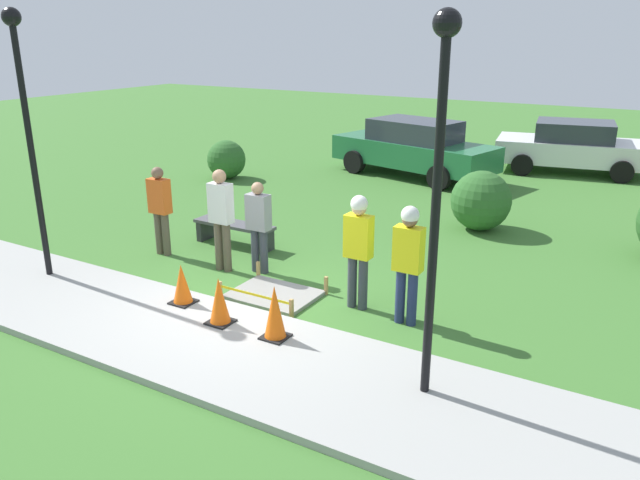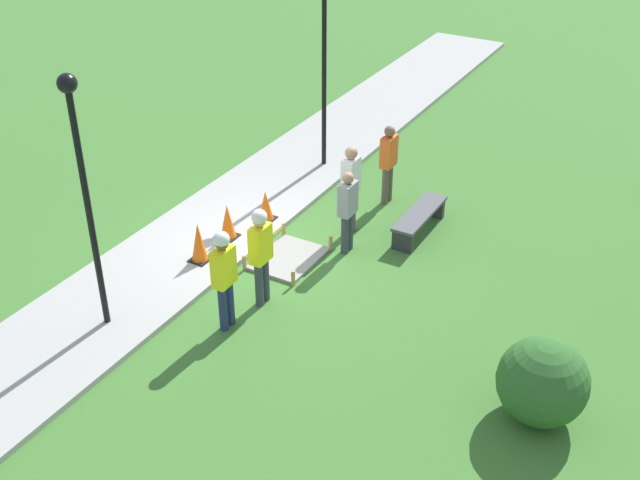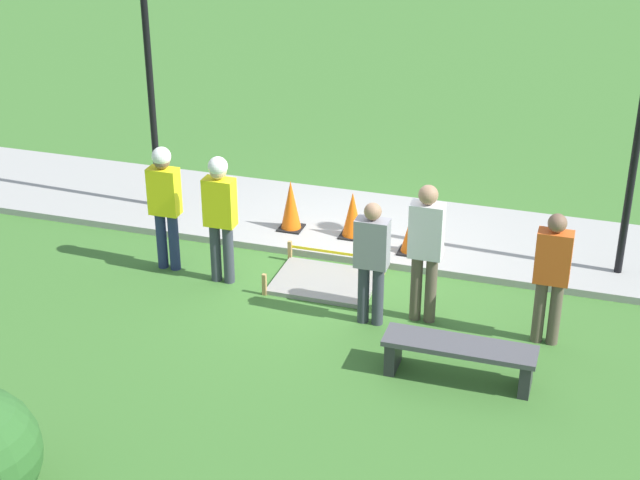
{
  "view_description": "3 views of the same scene",
  "coord_description": "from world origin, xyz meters",
  "px_view_note": "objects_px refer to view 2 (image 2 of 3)",
  "views": [
    {
      "loc": [
        5.23,
        -6.71,
        3.98
      ],
      "look_at": [
        0.47,
        1.34,
        0.82
      ],
      "focal_mm": 35.0,
      "sensor_mm": 36.0,
      "label": 1
    },
    {
      "loc": [
        10.34,
        7.16,
        7.75
      ],
      "look_at": [
        0.49,
        1.57,
        0.93
      ],
      "focal_mm": 45.0,
      "sensor_mm": 36.0,
      "label": 2
    },
    {
      "loc": [
        -3.29,
        11.44,
        6.15
      ],
      "look_at": [
        -0.08,
        1.24,
        0.93
      ],
      "focal_mm": 55.0,
      "sensor_mm": 36.0,
      "label": 3
    }
  ],
  "objects_px": {
    "traffic_cone_near_patch": "(266,206)",
    "traffic_cone_sidewalk_edge": "(199,242)",
    "worker_assistant": "(261,249)",
    "bystander_in_gray_shirt": "(351,185)",
    "bystander_in_white_shirt": "(348,208)",
    "park_bench": "(419,218)",
    "lamppost_near": "(82,170)",
    "worker_supervisor": "(224,272)",
    "lamppost_far": "(324,42)",
    "bystander_in_orange_shirt": "(388,160)",
    "traffic_cone_far_patch": "(228,221)"
  },
  "relations": [
    {
      "from": "traffic_cone_near_patch",
      "to": "traffic_cone_sidewalk_edge",
      "type": "distance_m",
      "value": 1.83
    },
    {
      "from": "worker_assistant",
      "to": "bystander_in_gray_shirt",
      "type": "height_order",
      "value": "bystander_in_gray_shirt"
    },
    {
      "from": "traffic_cone_sidewalk_edge",
      "to": "bystander_in_white_shirt",
      "type": "relative_size",
      "value": 0.47
    },
    {
      "from": "bystander_in_white_shirt",
      "to": "worker_assistant",
      "type": "bearing_deg",
      "value": -12.01
    },
    {
      "from": "bystander_in_gray_shirt",
      "to": "bystander_in_white_shirt",
      "type": "distance_m",
      "value": 0.66
    },
    {
      "from": "park_bench",
      "to": "worker_assistant",
      "type": "xyz_separation_m",
      "value": [
        3.36,
        -1.34,
        0.72
      ]
    },
    {
      "from": "traffic_cone_near_patch",
      "to": "worker_assistant",
      "type": "bearing_deg",
      "value": 31.67
    },
    {
      "from": "worker_assistant",
      "to": "lamppost_near",
      "type": "distance_m",
      "value": 3.04
    },
    {
      "from": "worker_supervisor",
      "to": "bystander_in_white_shirt",
      "type": "distance_m",
      "value": 3.01
    },
    {
      "from": "worker_supervisor",
      "to": "bystander_in_white_shirt",
      "type": "xyz_separation_m",
      "value": [
        -2.96,
        0.57,
        -0.14
      ]
    },
    {
      "from": "worker_supervisor",
      "to": "bystander_in_gray_shirt",
      "type": "relative_size",
      "value": 0.97
    },
    {
      "from": "traffic_cone_near_patch",
      "to": "lamppost_near",
      "type": "relative_size",
      "value": 0.15
    },
    {
      "from": "worker_supervisor",
      "to": "lamppost_far",
      "type": "height_order",
      "value": "lamppost_far"
    },
    {
      "from": "bystander_in_white_shirt",
      "to": "lamppost_far",
      "type": "height_order",
      "value": "lamppost_far"
    },
    {
      "from": "worker_assistant",
      "to": "bystander_in_orange_shirt",
      "type": "relative_size",
      "value": 1.06
    },
    {
      "from": "worker_supervisor",
      "to": "bystander_in_orange_shirt",
      "type": "bearing_deg",
      "value": 175.56
    },
    {
      "from": "worker_supervisor",
      "to": "bystander_in_gray_shirt",
      "type": "distance_m",
      "value": 3.56
    },
    {
      "from": "traffic_cone_near_patch",
      "to": "worker_assistant",
      "type": "height_order",
      "value": "worker_assistant"
    },
    {
      "from": "worker_supervisor",
      "to": "park_bench",
      "type": "bearing_deg",
      "value": 160.78
    },
    {
      "from": "park_bench",
      "to": "lamppost_far",
      "type": "distance_m",
      "value": 4.19
    },
    {
      "from": "bystander_in_white_shirt",
      "to": "lamppost_near",
      "type": "xyz_separation_m",
      "value": [
        3.9,
        -2.23,
        1.86
      ]
    },
    {
      "from": "traffic_cone_sidewalk_edge",
      "to": "traffic_cone_near_patch",
      "type": "bearing_deg",
      "value": 173.16
    },
    {
      "from": "traffic_cone_near_patch",
      "to": "bystander_in_orange_shirt",
      "type": "bearing_deg",
      "value": 140.37
    },
    {
      "from": "park_bench",
      "to": "bystander_in_white_shirt",
      "type": "relative_size",
      "value": 1.06
    },
    {
      "from": "traffic_cone_sidewalk_edge",
      "to": "bystander_in_white_shirt",
      "type": "distance_m",
      "value": 2.7
    },
    {
      "from": "worker_supervisor",
      "to": "traffic_cone_near_patch",
      "type": "bearing_deg",
      "value": -157.81
    },
    {
      "from": "bystander_in_white_shirt",
      "to": "bystander_in_orange_shirt",
      "type": "bearing_deg",
      "value": -174.91
    },
    {
      "from": "traffic_cone_far_patch",
      "to": "lamppost_far",
      "type": "bearing_deg",
      "value": -179.81
    },
    {
      "from": "traffic_cone_near_patch",
      "to": "bystander_in_white_shirt",
      "type": "bearing_deg",
      "value": 86.91
    },
    {
      "from": "worker_supervisor",
      "to": "worker_assistant",
      "type": "relative_size",
      "value": 0.99
    },
    {
      "from": "worker_supervisor",
      "to": "worker_assistant",
      "type": "xyz_separation_m",
      "value": [
        -0.83,
        0.12,
        0.01
      ]
    },
    {
      "from": "park_bench",
      "to": "bystander_in_white_shirt",
      "type": "bearing_deg",
      "value": -35.61
    },
    {
      "from": "traffic_cone_near_patch",
      "to": "worker_assistant",
      "type": "xyz_separation_m",
      "value": [
        2.22,
        1.37,
        0.64
      ]
    },
    {
      "from": "worker_supervisor",
      "to": "bystander_in_orange_shirt",
      "type": "xyz_separation_m",
      "value": [
        -5.03,
        0.39,
        -0.1
      ]
    },
    {
      "from": "traffic_cone_sidewalk_edge",
      "to": "park_bench",
      "type": "xyz_separation_m",
      "value": [
        -2.96,
        2.93,
        -0.15
      ]
    },
    {
      "from": "bystander_in_orange_shirt",
      "to": "lamppost_far",
      "type": "relative_size",
      "value": 0.39
    },
    {
      "from": "traffic_cone_far_patch",
      "to": "park_bench",
      "type": "height_order",
      "value": "traffic_cone_far_patch"
    },
    {
      "from": "park_bench",
      "to": "bystander_in_orange_shirt",
      "type": "xyz_separation_m",
      "value": [
        -0.83,
        -1.07,
        0.61
      ]
    },
    {
      "from": "traffic_cone_far_patch",
      "to": "lamppost_near",
      "type": "relative_size",
      "value": 0.17
    },
    {
      "from": "traffic_cone_near_patch",
      "to": "traffic_cone_sidewalk_edge",
      "type": "bearing_deg",
      "value": -6.84
    },
    {
      "from": "worker_supervisor",
      "to": "lamppost_near",
      "type": "xyz_separation_m",
      "value": [
        0.94,
        -1.65,
        1.72
      ]
    },
    {
      "from": "bystander_in_gray_shirt",
      "to": "lamppost_near",
      "type": "xyz_separation_m",
      "value": [
        4.49,
        -1.98,
        1.74
      ]
    },
    {
      "from": "traffic_cone_sidewalk_edge",
      "to": "lamppost_near",
      "type": "height_order",
      "value": "lamppost_near"
    },
    {
      "from": "lamppost_near",
      "to": "traffic_cone_sidewalk_edge",
      "type": "bearing_deg",
      "value": 174.99
    },
    {
      "from": "bystander_in_gray_shirt",
      "to": "worker_assistant",
      "type": "bearing_deg",
      "value": -4.18
    },
    {
      "from": "lamppost_near",
      "to": "worker_assistant",
      "type": "bearing_deg",
      "value": 134.99
    },
    {
      "from": "bystander_in_gray_shirt",
      "to": "bystander_in_orange_shirt",
      "type": "bearing_deg",
      "value": 177.36
    },
    {
      "from": "traffic_cone_sidewalk_edge",
      "to": "worker_supervisor",
      "type": "relative_size",
      "value": 0.43
    },
    {
      "from": "traffic_cone_near_patch",
      "to": "bystander_in_white_shirt",
      "type": "distance_m",
      "value": 1.89
    },
    {
      "from": "park_bench",
      "to": "bystander_in_orange_shirt",
      "type": "distance_m",
      "value": 1.49
    }
  ]
}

